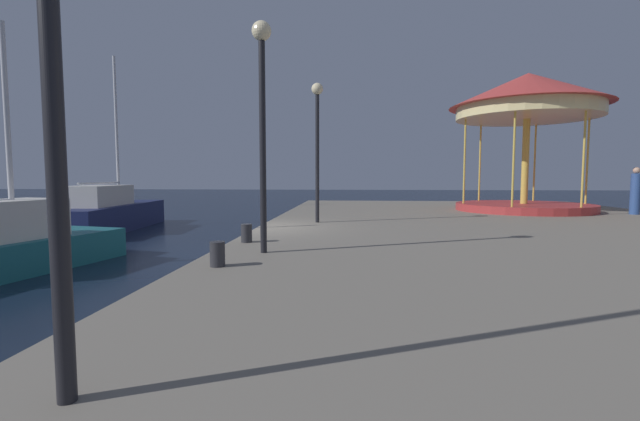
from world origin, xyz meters
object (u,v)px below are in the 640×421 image
(bollard_south, at_px, (246,233))
(bollard_center, at_px, (217,254))
(sailboat_teal, at_px, (0,247))
(lamp_post_far_end, at_px, (317,128))
(carousel, at_px, (527,108))
(sailboat_navy, at_px, (106,213))
(person_by_the_water, at_px, (635,192))
(lamp_post_mid_promenade, at_px, (262,96))

(bollard_south, xyz_separation_m, bollard_center, (0.17, -2.52, 0.00))
(sailboat_teal, relative_size, bollard_center, 15.02)
(bollard_south, bearing_deg, lamp_post_far_end, 74.10)
(carousel, relative_size, bollard_center, 15.60)
(bollard_south, relative_size, bollard_center, 1.00)
(sailboat_navy, bearing_deg, person_by_the_water, 0.69)
(carousel, relative_size, person_by_the_water, 3.50)
(sailboat_teal, height_order, person_by_the_water, sailboat_teal)
(lamp_post_far_end, bearing_deg, person_by_the_water, 17.82)
(sailboat_navy, distance_m, lamp_post_mid_promenade, 12.68)
(lamp_post_far_end, height_order, bollard_center, lamp_post_far_end)
(carousel, xyz_separation_m, bollard_center, (-9.27, -11.97, -4.03))
(sailboat_teal, xyz_separation_m, bollard_center, (5.88, -2.47, 0.37))
(bollard_center, bearing_deg, lamp_post_mid_promenade, 69.86)
(sailboat_navy, distance_m, lamp_post_far_end, 10.14)
(bollard_center, distance_m, person_by_the_water, 16.55)
(sailboat_navy, bearing_deg, bollard_south, -44.64)
(sailboat_teal, height_order, lamp_post_far_end, sailboat_teal)
(bollard_south, height_order, bollard_center, same)
(sailboat_teal, relative_size, lamp_post_mid_promenade, 1.41)
(sailboat_teal, relative_size, bollard_south, 15.02)
(carousel, height_order, lamp_post_far_end, carousel)
(sailboat_navy, bearing_deg, bollard_center, -52.07)
(lamp_post_mid_promenade, height_order, lamp_post_far_end, lamp_post_far_end)
(sailboat_navy, relative_size, person_by_the_water, 4.16)
(carousel, xyz_separation_m, lamp_post_far_end, (-8.24, -5.24, -1.29))
(sailboat_teal, xyz_separation_m, person_by_the_water, (18.66, 8.03, 1.00))
(sailboat_teal, xyz_separation_m, carousel, (15.15, 9.50, 4.39))
(lamp_post_mid_promenade, bearing_deg, sailboat_teal, 169.54)
(lamp_post_mid_promenade, relative_size, person_by_the_water, 2.39)
(sailboat_navy, height_order, bollard_center, sailboat_navy)
(sailboat_navy, height_order, lamp_post_far_end, sailboat_navy)
(lamp_post_far_end, relative_size, person_by_the_water, 2.41)
(lamp_post_mid_promenade, distance_m, lamp_post_far_end, 5.46)
(sailboat_teal, distance_m, bollard_south, 5.73)
(sailboat_teal, relative_size, carousel, 0.96)
(sailboat_teal, xyz_separation_m, lamp_post_mid_promenade, (6.36, -1.17, 3.08))
(bollard_center, bearing_deg, lamp_post_far_end, 81.28)
(lamp_post_mid_promenade, bearing_deg, lamp_post_far_end, 84.15)
(sailboat_teal, bearing_deg, bollard_center, -22.77)
(sailboat_teal, height_order, bollard_south, sailboat_teal)
(sailboat_teal, distance_m, carousel, 18.42)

